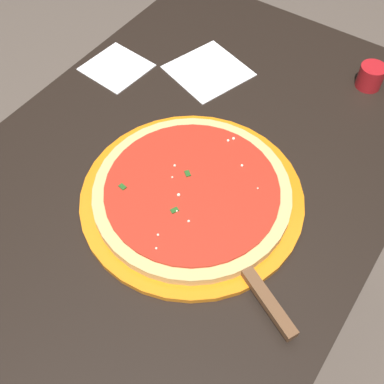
% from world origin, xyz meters
% --- Properties ---
extents(ground_plane, '(5.00, 5.00, 0.00)m').
position_xyz_m(ground_plane, '(0.00, 0.00, 0.00)').
color(ground_plane, brown).
extents(restaurant_table, '(1.05, 0.70, 0.76)m').
position_xyz_m(restaurant_table, '(0.00, 0.00, 0.60)').
color(restaurant_table, black).
rests_on(restaurant_table, ground_plane).
extents(serving_plate, '(0.37, 0.37, 0.01)m').
position_xyz_m(serving_plate, '(-0.04, -0.05, 0.76)').
color(serving_plate, orange).
rests_on(serving_plate, restaurant_table).
extents(pizza, '(0.32, 0.32, 0.02)m').
position_xyz_m(pizza, '(-0.04, -0.05, 0.78)').
color(pizza, '#DBB26B').
rests_on(pizza, serving_plate).
extents(pizza_server, '(0.14, 0.22, 0.01)m').
position_xyz_m(pizza_server, '(-0.12, -0.20, 0.77)').
color(pizza_server, silver).
rests_on(pizza_server, serving_plate).
extents(cup_small_sauce, '(0.05, 0.05, 0.05)m').
position_xyz_m(cup_small_sauce, '(0.39, -0.18, 0.78)').
color(cup_small_sauce, '#B2191E').
rests_on(cup_small_sauce, restaurant_table).
extents(napkin_folded_right, '(0.18, 0.18, 0.00)m').
position_xyz_m(napkin_folded_right, '(0.25, 0.11, 0.76)').
color(napkin_folded_right, white).
rests_on(napkin_folded_right, restaurant_table).
extents(napkin_loose_left, '(0.13, 0.13, 0.00)m').
position_xyz_m(napkin_loose_left, '(0.15, 0.27, 0.76)').
color(napkin_loose_left, white).
rests_on(napkin_loose_left, restaurant_table).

